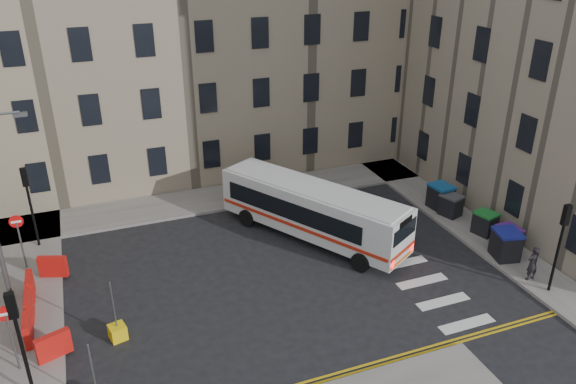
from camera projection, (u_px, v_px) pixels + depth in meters
ground at (315, 267)px, 26.12m from camera, size 120.00×120.00×0.00m
pavement_north at (155, 208)px, 31.40m from camera, size 36.00×3.20×0.15m
pavement_east at (430, 200)px, 32.38m from camera, size 2.40×26.00×0.15m
terrace_north at (105, 33)px, 33.25m from camera, size 38.30×10.80×17.20m
traffic_light_east at (562, 235)px, 23.04m from camera, size 0.28×0.22×4.10m
traffic_light_nw at (28, 195)px, 26.49m from camera, size 0.28×0.22×4.10m
traffic_light_sw at (18, 330)px, 17.63m from camera, size 0.28×0.22×4.10m
no_entry_north at (18, 231)px, 24.98m from camera, size 0.60×0.08×3.00m
no_entry_south at (8, 325)px, 19.07m from camera, size 0.60×0.08×3.00m
roadworks_barriers at (39, 305)px, 22.42m from camera, size 1.66×6.26×1.00m
bus at (312, 209)px, 27.97m from camera, size 7.15×9.90×2.76m
wheelie_bin_a at (506, 244)px, 26.31m from camera, size 1.35×1.48×1.40m
wheelie_bin_b at (508, 238)px, 27.01m from camera, size 0.99×1.12×1.21m
wheelie_bin_c at (485, 223)px, 28.44m from camera, size 1.19×1.28×1.17m
wheelie_bin_d at (451, 205)px, 30.27m from camera, size 1.22×1.31×1.18m
wheelie_bin_e at (440, 196)px, 31.02m from camera, size 1.21×1.36×1.37m
pedestrian at (533, 263)px, 24.61m from camera, size 0.61×0.41×1.64m
bollard_yellow at (118, 332)px, 21.45m from camera, size 0.72×0.72×0.60m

